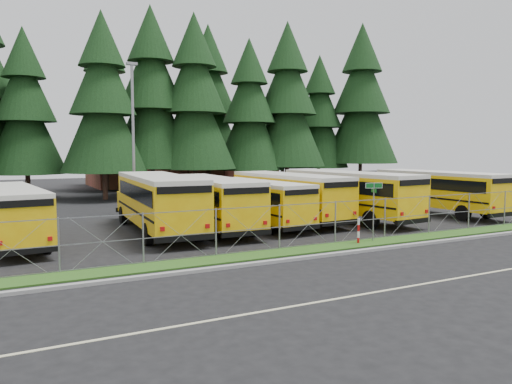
% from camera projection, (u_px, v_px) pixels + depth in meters
% --- Properties ---
extents(ground, '(120.00, 120.00, 0.00)m').
position_uv_depth(ground, '(339.00, 238.00, 24.53)').
color(ground, black).
rests_on(ground, ground).
extents(curb, '(50.00, 0.25, 0.12)m').
position_uv_depth(curb, '(383.00, 248.00, 21.79)').
color(curb, gray).
rests_on(curb, ground).
extents(grass_verge, '(50.00, 1.40, 0.06)m').
position_uv_depth(grass_verge, '(362.00, 244.00, 23.03)').
color(grass_verge, '#214513').
rests_on(grass_verge, ground).
extents(road_lane_line, '(50.00, 0.12, 0.01)m').
position_uv_depth(road_lane_line, '(479.00, 274.00, 17.47)').
color(road_lane_line, beige).
rests_on(road_lane_line, ground).
extents(chainlink_fence, '(44.00, 0.10, 2.00)m').
position_uv_depth(chainlink_fence, '(352.00, 221.00, 23.56)').
color(chainlink_fence, gray).
rests_on(chainlink_fence, ground).
extents(brick_building, '(22.00, 10.00, 6.00)m').
position_uv_depth(brick_building, '(183.00, 160.00, 62.35)').
color(brick_building, brown).
rests_on(brick_building, ground).
extents(bus_0, '(3.33, 10.37, 2.67)m').
position_uv_depth(bus_0, '(9.00, 216.00, 22.78)').
color(bus_0, '#E9A907').
rests_on(bus_0, ground).
extents(bus_2, '(3.52, 11.75, 3.04)m').
position_uv_depth(bus_2, '(157.00, 204.00, 26.14)').
color(bus_2, '#E9A907').
rests_on(bus_2, ground).
extents(bus_3, '(2.98, 10.96, 2.85)m').
position_uv_depth(bus_3, '(209.00, 203.00, 27.23)').
color(bus_3, '#E9A907').
rests_on(bus_3, ground).
extents(bus_4, '(3.06, 10.05, 2.60)m').
position_uv_depth(bus_4, '(254.00, 203.00, 28.46)').
color(bus_4, '#E9A907').
rests_on(bus_4, ground).
extents(bus_5, '(3.29, 11.19, 2.90)m').
position_uv_depth(bus_5, '(286.00, 197.00, 30.37)').
color(bus_5, '#E9A907').
rests_on(bus_5, ground).
extents(bus_6, '(3.79, 11.66, 3.00)m').
position_uv_depth(bus_6, '(345.00, 196.00, 30.78)').
color(bus_6, '#E9A907').
rests_on(bus_6, ground).
extents(bus_east, '(2.93, 11.13, 2.90)m').
position_uv_depth(bus_east, '(435.00, 193.00, 33.67)').
color(bus_east, '#E9A907').
rests_on(bus_east, ground).
extents(street_sign, '(0.80, 0.53, 2.81)m').
position_uv_depth(street_sign, '(374.00, 199.00, 23.49)').
color(street_sign, gray).
rests_on(street_sign, ground).
extents(striped_bollard, '(0.11, 0.11, 1.20)m').
position_uv_depth(striped_bollard, '(358.00, 231.00, 23.02)').
color(striped_bollard, '#B20C0C').
rests_on(striped_bollard, ground).
extents(light_standard, '(0.70, 0.35, 10.14)m').
position_uv_depth(light_standard, '(133.00, 132.00, 33.51)').
color(light_standard, gray).
rests_on(light_standard, ground).
extents(conifer_2, '(6.78, 6.78, 15.01)m').
position_uv_depth(conifer_2, '(25.00, 113.00, 43.55)').
color(conifer_2, black).
rests_on(conifer_2, ground).
extents(conifer_3, '(7.32, 7.32, 16.20)m').
position_uv_depth(conifer_3, '(103.00, 106.00, 42.75)').
color(conifer_3, black).
rests_on(conifer_3, ground).
extents(conifer_4, '(8.05, 8.05, 17.79)m').
position_uv_depth(conifer_4, '(152.00, 101.00, 46.84)').
color(conifer_4, black).
rests_on(conifer_4, ground).
extents(conifer_5, '(7.76, 7.76, 17.16)m').
position_uv_depth(conifer_5, '(195.00, 105.00, 47.02)').
color(conifer_5, black).
rests_on(conifer_5, ground).
extents(conifer_6, '(7.03, 7.03, 15.54)m').
position_uv_depth(conifer_6, '(249.00, 116.00, 50.50)').
color(conifer_6, black).
rests_on(conifer_6, ground).
extents(conifer_7, '(7.97, 7.97, 17.63)m').
position_uv_depth(conifer_7, '(287.00, 107.00, 52.23)').
color(conifer_7, black).
rests_on(conifer_7, ground).
extents(conifer_8, '(6.89, 6.89, 15.24)m').
position_uv_depth(conifer_8, '(319.00, 121.00, 58.01)').
color(conifer_8, black).
rests_on(conifer_8, ground).
extents(conifer_9, '(8.52, 8.52, 18.84)m').
position_uv_depth(conifer_9, '(361.00, 106.00, 57.79)').
color(conifer_9, black).
rests_on(conifer_9, ground).
extents(conifer_11, '(8.04, 8.04, 17.77)m').
position_uv_depth(conifer_11, '(106.00, 107.00, 52.82)').
color(conifer_11, black).
rests_on(conifer_11, ground).
extents(conifer_12, '(8.23, 8.23, 18.21)m').
position_uv_depth(conifer_12, '(209.00, 107.00, 55.79)').
color(conifer_12, black).
rests_on(conifer_12, ground).
extents(conifer_13, '(6.63, 6.63, 14.67)m').
position_uv_depth(conifer_13, '(283.00, 124.00, 59.26)').
color(conifer_13, black).
rests_on(conifer_13, ground).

